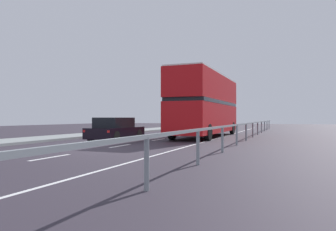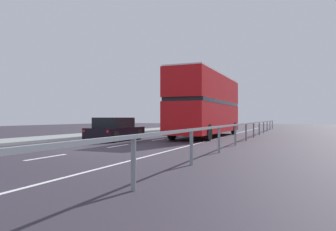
% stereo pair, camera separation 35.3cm
% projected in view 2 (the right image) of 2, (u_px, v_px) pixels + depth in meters
% --- Properties ---
extents(ground_plane, '(73.95, 120.00, 0.10)m').
position_uv_depth(ground_plane, '(103.00, 149.00, 14.18)').
color(ground_plane, '#302934').
extents(lane_paint_markings, '(3.27, 46.00, 0.01)m').
position_uv_depth(lane_paint_markings, '(201.00, 138.00, 21.58)').
color(lane_paint_markings, silver).
rests_on(lane_paint_markings, ground).
extents(bridge_side_railing, '(0.10, 42.00, 1.06)m').
position_uv_depth(bridge_side_railing, '(250.00, 126.00, 20.52)').
color(bridge_side_railing, gray).
rests_on(bridge_side_railing, ground).
extents(double_decker_bus_red, '(2.64, 10.91, 4.45)m').
position_uv_depth(double_decker_bus_red, '(207.00, 104.00, 22.80)').
color(double_decker_bus_red, red).
rests_on(double_decker_bus_red, ground).
extents(hatchback_car_near, '(1.85, 4.13, 1.39)m').
position_uv_depth(hatchback_car_near, '(115.00, 130.00, 18.93)').
color(hatchback_car_near, black).
rests_on(hatchback_car_near, ground).
extents(sedan_car_ahead, '(1.98, 4.48, 1.39)m').
position_uv_depth(sedan_car_ahead, '(205.00, 124.00, 37.68)').
color(sedan_car_ahead, '#182932').
rests_on(sedan_car_ahead, ground).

